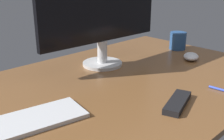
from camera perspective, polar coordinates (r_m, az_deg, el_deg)
desk at (r=101.90cm, az=-0.10°, el=-3.57°), size 140.00×84.00×2.00cm
monitor at (r=117.01cm, az=-2.11°, el=12.51°), size 59.42×17.14×43.88cm
keyboard at (r=80.09cm, az=-18.17°, el=-10.30°), size 37.09×18.87×1.22cm
computer_mouse at (r=134.43cm, az=15.79°, el=2.68°), size 11.91×10.67×3.05cm
tv_remote at (r=88.81cm, az=13.18°, el=-6.45°), size 16.81×9.86×1.89cm
coffee_mug at (r=150.19cm, az=13.24°, el=5.82°), size 8.37×8.37×8.87cm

